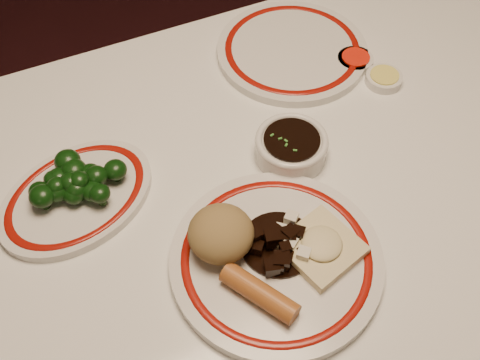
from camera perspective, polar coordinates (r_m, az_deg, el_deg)
name	(u,v)px	position (r m, az deg, el deg)	size (l,w,h in m)	color
dining_table	(280,234)	(0.98, 3.80, -5.17)	(1.20, 0.90, 0.75)	white
main_plate	(276,260)	(0.84, 3.45, -7.61)	(0.36, 0.36, 0.02)	silver
rice_mound	(221,234)	(0.81, -1.83, -5.10)	(0.09, 0.09, 0.07)	olive
spring_roll	(260,293)	(0.79, 1.86, -10.65)	(0.03, 0.03, 0.11)	#B0642B
fried_wonton	(321,246)	(0.83, 7.71, -6.26)	(0.12, 0.12, 0.03)	beige
stirfry_heap	(280,244)	(0.83, 3.80, -6.07)	(0.11, 0.11, 0.03)	black
broccoli_plate	(76,197)	(0.93, -15.25, -1.56)	(0.29, 0.27, 0.02)	silver
broccoli_pile	(74,182)	(0.91, -15.50, -0.17)	(0.15, 0.11, 0.05)	#23471C
soy_bowl	(291,148)	(0.94, 4.86, 3.05)	(0.11, 0.11, 0.04)	silver
sweet_sour_dish	(355,61)	(1.12, 10.86, 11.05)	(0.06, 0.06, 0.02)	silver
mustard_dish	(384,79)	(1.09, 13.47, 9.34)	(0.06, 0.06, 0.02)	silver
far_plate	(292,51)	(1.12, 4.95, 12.13)	(0.28, 0.28, 0.02)	silver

